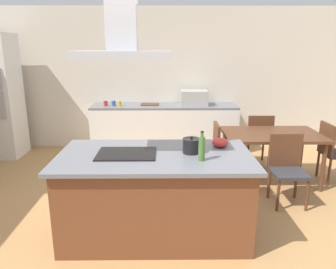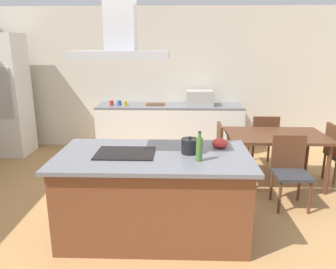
% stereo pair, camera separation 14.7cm
% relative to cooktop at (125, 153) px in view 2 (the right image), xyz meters
% --- Properties ---
extents(ground, '(16.00, 16.00, 0.00)m').
position_rel_cooktop_xyz_m(ground, '(0.29, 1.50, -0.91)').
color(ground, tan).
extents(wall_back, '(7.20, 0.10, 2.70)m').
position_rel_cooktop_xyz_m(wall_back, '(0.29, 3.25, 0.44)').
color(wall_back, beige).
rests_on(wall_back, ground).
extents(kitchen_island, '(2.00, 1.08, 0.90)m').
position_rel_cooktop_xyz_m(kitchen_island, '(0.29, 0.00, -0.45)').
color(kitchen_island, brown).
rests_on(kitchen_island, ground).
extents(cooktop, '(0.60, 0.44, 0.01)m').
position_rel_cooktop_xyz_m(cooktop, '(0.00, 0.00, 0.00)').
color(cooktop, black).
rests_on(cooktop, kitchen_island).
extents(tea_kettle, '(0.23, 0.18, 0.18)m').
position_rel_cooktop_xyz_m(tea_kettle, '(0.67, 0.04, 0.07)').
color(tea_kettle, black).
rests_on(tea_kettle, kitchen_island).
extents(olive_oil_bottle, '(0.06, 0.06, 0.29)m').
position_rel_cooktop_xyz_m(olive_oil_bottle, '(0.75, -0.19, 0.12)').
color(olive_oil_bottle, '#47722D').
rests_on(olive_oil_bottle, kitchen_island).
extents(mixing_bowl, '(0.18, 0.18, 0.10)m').
position_rel_cooktop_xyz_m(mixing_bowl, '(1.00, 0.24, 0.04)').
color(mixing_bowl, red).
rests_on(mixing_bowl, kitchen_island).
extents(back_counter, '(2.74, 0.62, 0.90)m').
position_rel_cooktop_xyz_m(back_counter, '(0.39, 2.88, -0.46)').
color(back_counter, white).
rests_on(back_counter, ground).
extents(countertop_microwave, '(0.50, 0.38, 0.28)m').
position_rel_cooktop_xyz_m(countertop_microwave, '(0.94, 2.88, 0.13)').
color(countertop_microwave, '#B2AFAA').
rests_on(countertop_microwave, back_counter).
extents(coffee_mug_red, '(0.08, 0.08, 0.09)m').
position_rel_cooktop_xyz_m(coffee_mug_red, '(-0.71, 2.84, 0.04)').
color(coffee_mug_red, red).
rests_on(coffee_mug_red, back_counter).
extents(coffee_mug_blue, '(0.08, 0.08, 0.09)m').
position_rel_cooktop_xyz_m(coffee_mug_blue, '(-0.57, 2.85, 0.04)').
color(coffee_mug_blue, '#2D56B2').
rests_on(coffee_mug_blue, back_counter).
extents(coffee_mug_yellow, '(0.08, 0.08, 0.09)m').
position_rel_cooktop_xyz_m(coffee_mug_yellow, '(-0.46, 2.83, 0.04)').
color(coffee_mug_yellow, gold).
rests_on(coffee_mug_yellow, back_counter).
extents(cutting_board, '(0.34, 0.24, 0.02)m').
position_rel_cooktop_xyz_m(cutting_board, '(0.11, 2.93, 0.00)').
color(cutting_board, '#59331E').
rests_on(cutting_board, back_counter).
extents(wall_oven_stack, '(0.70, 0.66, 2.20)m').
position_rel_cooktop_xyz_m(wall_oven_stack, '(-2.61, 2.65, 0.20)').
color(wall_oven_stack, white).
rests_on(wall_oven_stack, ground).
extents(dining_table, '(1.40, 0.90, 0.75)m').
position_rel_cooktop_xyz_m(dining_table, '(1.96, 1.38, -0.24)').
color(dining_table, '#59331E').
rests_on(dining_table, ground).
extents(chair_facing_island, '(0.42, 0.42, 0.89)m').
position_rel_cooktop_xyz_m(chair_facing_island, '(1.96, 0.72, -0.40)').
color(chair_facing_island, '#333338').
rests_on(chair_facing_island, ground).
extents(chair_at_left_end, '(0.42, 0.42, 0.89)m').
position_rel_cooktop_xyz_m(chair_at_left_end, '(1.04, 1.38, -0.40)').
color(chair_at_left_end, '#333338').
rests_on(chair_at_left_end, ground).
extents(chair_facing_back_wall, '(0.42, 0.42, 0.89)m').
position_rel_cooktop_xyz_m(chair_facing_back_wall, '(1.96, 2.05, -0.40)').
color(chair_facing_back_wall, '#333338').
rests_on(chair_facing_back_wall, ground).
extents(range_hood, '(0.90, 0.55, 0.78)m').
position_rel_cooktop_xyz_m(range_hood, '(0.00, 0.00, 1.20)').
color(range_hood, '#ADADB2').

